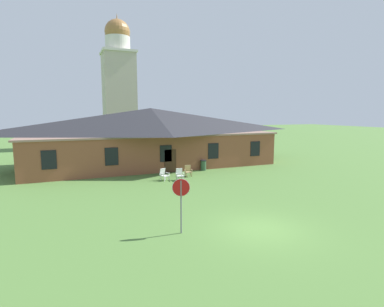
{
  "coord_description": "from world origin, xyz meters",
  "views": [
    {
      "loc": [
        -8.09,
        -11.19,
        5.4
      ],
      "look_at": [
        0.19,
        8.75,
        2.46
      ],
      "focal_mm": 28.1,
      "sensor_mm": 36.0,
      "label": 1
    }
  ],
  "objects_px": {
    "trash_bin": "(203,165)",
    "lawn_chair_near_door": "(180,174)",
    "lawn_chair_by_porch": "(164,174)",
    "lawn_chair_left_end": "(188,171)",
    "stop_sign": "(181,195)"
  },
  "relations": [
    {
      "from": "lawn_chair_left_end",
      "to": "trash_bin",
      "type": "bearing_deg",
      "value": 39.66
    },
    {
      "from": "lawn_chair_near_door",
      "to": "stop_sign",
      "type": "bearing_deg",
      "value": -109.82
    },
    {
      "from": "lawn_chair_left_end",
      "to": "trash_bin",
      "type": "xyz_separation_m",
      "value": [
        2.33,
        1.93,
        -0.0
      ]
    },
    {
      "from": "lawn_chair_left_end",
      "to": "lawn_chair_by_porch",
      "type": "bearing_deg",
      "value": -164.19
    },
    {
      "from": "stop_sign",
      "to": "lawn_chair_by_porch",
      "type": "xyz_separation_m",
      "value": [
        2.48,
        10.59,
        -1.29
      ]
    },
    {
      "from": "lawn_chair_left_end",
      "to": "stop_sign",
      "type": "bearing_deg",
      "value": -113.25
    },
    {
      "from": "stop_sign",
      "to": "lawn_chair_by_porch",
      "type": "distance_m",
      "value": 10.95
    },
    {
      "from": "lawn_chair_left_end",
      "to": "lawn_chair_near_door",
      "type": "bearing_deg",
      "value": -136.3
    },
    {
      "from": "trash_bin",
      "to": "lawn_chair_near_door",
      "type": "bearing_deg",
      "value": -138.92
    },
    {
      "from": "lawn_chair_near_door",
      "to": "trash_bin",
      "type": "relative_size",
      "value": 0.98
    },
    {
      "from": "lawn_chair_by_porch",
      "to": "lawn_chair_left_end",
      "type": "xyz_separation_m",
      "value": [
        2.36,
        0.67,
        0.0
      ]
    },
    {
      "from": "stop_sign",
      "to": "lawn_chair_by_porch",
      "type": "bearing_deg",
      "value": 76.84
    },
    {
      "from": "stop_sign",
      "to": "lawn_chair_left_end",
      "type": "bearing_deg",
      "value": 66.75
    },
    {
      "from": "lawn_chair_by_porch",
      "to": "trash_bin",
      "type": "height_order",
      "value": "trash_bin"
    },
    {
      "from": "lawn_chair_by_porch",
      "to": "lawn_chair_left_end",
      "type": "height_order",
      "value": "same"
    }
  ]
}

